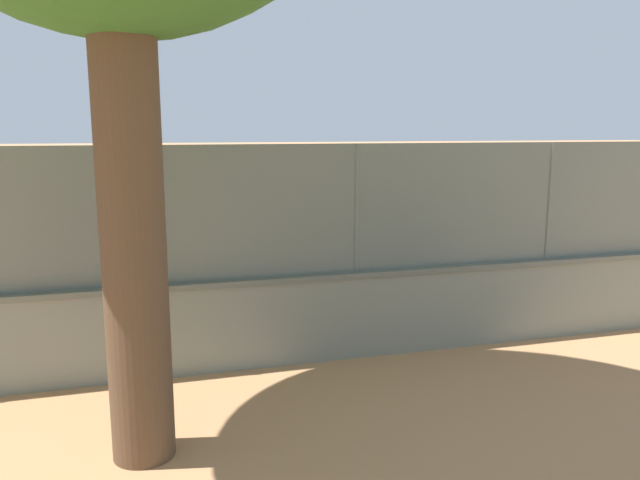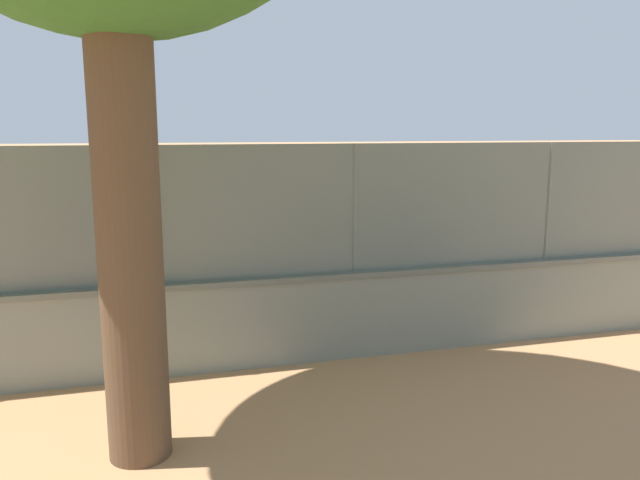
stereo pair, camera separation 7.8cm
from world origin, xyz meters
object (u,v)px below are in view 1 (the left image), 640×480
player_near_wall_returning (181,266)px  courtside_bench (21,326)px  player_crossing_court (453,206)px  sports_ball (226,278)px  player_foreground_swinging (80,247)px

player_near_wall_returning → courtside_bench: 3.01m
player_crossing_court → courtside_bench: (11.44, 8.37, -0.41)m
sports_ball → courtside_bench: bearing=10.2°
player_crossing_court → courtside_bench: 14.19m
player_crossing_court → sports_ball: 11.43m
sports_ball → courtside_bench: sports_ball is taller
player_near_wall_returning → player_crossing_court: size_ratio=0.99×
player_foreground_swinging → courtside_bench: (0.50, 3.73, -0.46)m
player_near_wall_returning → sports_ball: bearing=120.0°
sports_ball → player_foreground_swinging: bearing=-50.6°
player_crossing_court → sports_ball: bearing=43.2°
player_foreground_swinging → player_near_wall_returning: bearing=133.9°
player_near_wall_returning → sports_ball: 1.35m
player_foreground_swinging → courtside_bench: size_ratio=0.98×
player_foreground_swinging → sports_ball: bearing=129.4°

